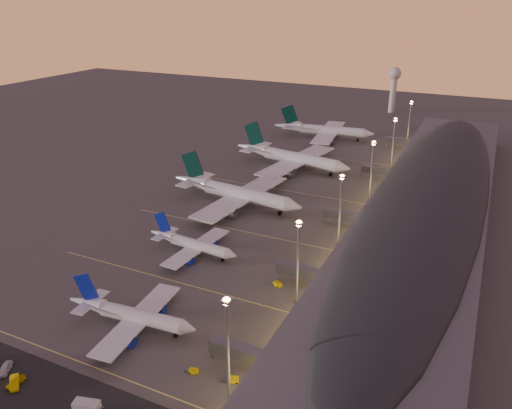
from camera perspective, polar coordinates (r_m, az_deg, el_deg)
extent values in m
plane|color=#42403D|center=(158.64, -7.74, -7.97)|extent=(700.00, 700.00, 0.00)
cylinder|color=silver|center=(135.89, -12.94, -12.46)|extent=(23.70, 6.10, 3.99)
cone|color=silver|center=(129.93, -7.72, -13.87)|extent=(4.13, 4.32, 3.99)
cone|color=silver|center=(144.54, -18.75, -10.58)|extent=(10.90, 4.94, 3.99)
cube|color=silver|center=(136.84, -13.32, -12.58)|extent=(9.83, 34.07, 0.44)
cylinder|color=navy|center=(142.24, -11.39, -11.53)|extent=(5.54, 3.46, 2.99)
cylinder|color=navy|center=(132.48, -14.76, -14.80)|extent=(5.54, 3.46, 2.99)
cube|color=navy|center=(141.55, -18.85, -8.89)|extent=(7.33, 1.26, 8.65)
cube|color=silver|center=(143.50, -18.37, -10.51)|extent=(4.86, 12.39, 0.28)
cylinder|color=black|center=(133.12, -9.14, -14.44)|extent=(0.35, 0.35, 1.57)
cylinder|color=black|center=(133.26, -9.13, -14.52)|extent=(1.18, 0.80, 1.12)
cylinder|color=black|center=(140.25, -12.88, -12.60)|extent=(0.35, 0.35, 1.57)
cylinder|color=black|center=(140.38, -12.88, -12.67)|extent=(1.18, 0.80, 1.12)
cylinder|color=black|center=(136.59, -14.16, -13.82)|extent=(0.35, 0.35, 1.57)
cylinder|color=black|center=(136.72, -14.15, -13.90)|extent=(1.18, 0.80, 1.12)
cylinder|color=silver|center=(167.99, -6.47, -4.74)|extent=(21.90, 5.19, 3.69)
cone|color=silver|center=(161.67, -2.82, -5.78)|extent=(3.75, 3.93, 3.69)
cone|color=silver|center=(176.63, -10.65, -3.38)|extent=(10.03, 4.36, 3.69)
cube|color=silver|center=(168.85, -6.76, -4.85)|extent=(8.44, 31.47, 0.41)
cylinder|color=navy|center=(173.96, -5.23, -4.36)|extent=(5.08, 3.10, 2.77)
cylinder|color=navy|center=(164.30, -7.93, -6.25)|extent=(5.08, 3.10, 2.77)
cube|color=navy|center=(174.30, -10.64, -2.01)|extent=(6.79, 1.02, 8.01)
cube|color=silver|center=(175.69, -10.36, -3.31)|extent=(4.27, 11.41, 0.26)
cylinder|color=black|center=(164.58, -3.84, -6.28)|extent=(0.32, 0.32, 1.46)
cylinder|color=black|center=(164.69, -3.83, -6.34)|extent=(1.08, 0.72, 1.03)
cylinder|color=black|center=(171.95, -6.41, -5.01)|extent=(0.32, 0.32, 1.46)
cylinder|color=black|center=(172.05, -6.41, -5.08)|extent=(1.08, 0.72, 1.03)
cylinder|color=black|center=(168.32, -7.44, -5.72)|extent=(0.32, 0.32, 1.46)
cylinder|color=black|center=(168.42, -7.43, -5.79)|extent=(1.08, 0.72, 1.03)
cylinder|color=silver|center=(203.47, -1.19, 1.11)|extent=(38.76, 9.98, 5.80)
cone|color=silver|center=(193.16, 4.37, -0.19)|extent=(6.79, 6.44, 5.80)
cone|color=silver|center=(218.63, -7.33, 2.71)|extent=(17.85, 7.67, 5.80)
cube|color=silver|center=(204.80, -1.62, 0.95)|extent=(17.23, 56.94, 0.64)
cylinder|color=#53565A|center=(214.58, 0.47, 1.45)|extent=(9.09, 5.28, 4.35)
cylinder|color=#53565A|center=(195.54, -3.29, -0.81)|extent=(9.09, 5.28, 4.35)
cube|color=#082B26|center=(215.64, -7.25, 4.54)|extent=(11.46, 2.12, 12.87)
cube|color=silver|center=(217.08, -6.91, 2.83)|extent=(8.37, 20.74, 0.41)
cylinder|color=black|center=(197.42, 2.75, -0.90)|extent=(0.51, 0.51, 2.32)
cylinder|color=black|center=(197.57, 2.75, -0.99)|extent=(1.73, 1.19, 1.62)
cylinder|color=black|center=(209.72, -1.29, 0.60)|extent=(0.51, 0.51, 2.32)
cylinder|color=black|center=(209.85, -1.29, 0.51)|extent=(1.73, 1.19, 1.62)
cylinder|color=black|center=(203.50, -2.53, -0.14)|extent=(0.51, 0.51, 2.32)
cylinder|color=black|center=(203.64, -2.53, -0.23)|extent=(1.73, 1.19, 1.62)
cylinder|color=silver|center=(248.39, 5.11, 5.19)|extent=(40.52, 12.55, 6.06)
cone|color=silver|center=(238.34, 9.96, 4.15)|extent=(7.37, 7.04, 6.06)
cone|color=silver|center=(263.09, -0.40, 6.47)|extent=(18.85, 8.95, 6.06)
cube|color=silver|center=(249.63, 4.72, 5.04)|extent=(21.09, 59.69, 0.67)
cylinder|color=#53565A|center=(260.38, 6.40, 5.26)|extent=(9.67, 5.97, 4.54)
cylinder|color=#53565A|center=(239.14, 3.40, 3.74)|extent=(9.67, 5.97, 4.54)
cube|color=#082B26|center=(260.46, -0.24, 8.09)|extent=(11.94, 2.86, 13.45)
cube|color=silver|center=(261.62, 0.00, 6.59)|extent=(9.84, 21.86, 0.42)
cylinder|color=black|center=(242.30, 8.53, 3.50)|extent=(0.56, 0.56, 2.42)
cylinder|color=black|center=(242.42, 8.52, 3.42)|extent=(1.85, 1.32, 1.70)
cylinder|color=black|center=(254.72, 4.93, 4.65)|extent=(0.56, 0.56, 2.42)
cylinder|color=black|center=(254.84, 4.93, 4.57)|extent=(1.85, 1.32, 1.70)
cylinder|color=black|center=(247.77, 3.94, 4.15)|extent=(0.56, 0.56, 2.42)
cylinder|color=black|center=(247.89, 3.94, 4.07)|extent=(1.85, 1.32, 1.70)
cylinder|color=silver|center=(305.08, 8.66, 8.33)|extent=(37.85, 10.02, 5.66)
cone|color=silver|center=(302.24, 12.75, 7.88)|extent=(6.66, 6.33, 5.66)
cone|color=silver|center=(310.57, 3.69, 8.93)|extent=(17.46, 7.61, 5.66)
cube|color=silver|center=(305.63, 8.32, 8.18)|extent=(17.22, 55.63, 0.62)
cylinder|color=#53565A|center=(317.39, 8.93, 8.34)|extent=(8.89, 5.21, 4.25)
cylinder|color=#53565A|center=(294.48, 8.08, 7.24)|extent=(8.89, 5.21, 4.25)
cube|color=#082B26|center=(308.67, 3.88, 10.24)|extent=(11.19, 2.15, 12.56)
cube|color=silver|center=(309.86, 4.06, 9.05)|extent=(8.31, 20.27, 0.40)
cylinder|color=black|center=(303.89, 11.55, 7.29)|extent=(0.50, 0.50, 2.26)
cylinder|color=black|center=(303.98, 11.55, 7.23)|extent=(1.69, 1.17, 1.59)
cylinder|color=black|center=(310.37, 8.21, 7.85)|extent=(0.50, 0.50, 2.26)
cylinder|color=black|center=(310.46, 8.20, 7.79)|extent=(1.69, 1.17, 1.59)
cylinder|color=black|center=(302.84, 7.91, 7.48)|extent=(0.50, 0.50, 2.26)
cylinder|color=black|center=(302.93, 7.91, 7.42)|extent=(1.69, 1.17, 1.59)
cube|color=#545459|center=(200.25, 19.24, -0.37)|extent=(40.00, 255.00, 12.00)
ellipsoid|color=#212427|center=(198.08, 19.47, 1.22)|extent=(39.00, 253.00, 10.92)
cube|color=#F7C364|center=(203.14, 13.60, 0.33)|extent=(0.40, 244.80, 8.00)
cube|color=#53565A|center=(120.53, -1.66, -16.46)|extent=(16.00, 3.20, 3.00)
cylinder|color=slate|center=(125.04, -5.05, -16.22)|extent=(0.70, 0.70, 4.40)
cube|color=#53565A|center=(150.76, 5.32, -7.64)|extent=(16.00, 3.20, 3.00)
cylinder|color=slate|center=(154.40, 2.48, -7.74)|extent=(0.70, 0.70, 4.40)
cube|color=#53565A|center=(189.16, 10.11, -1.26)|extent=(16.00, 3.20, 3.00)
cylinder|color=slate|center=(192.07, 7.77, -1.47)|extent=(0.70, 0.70, 4.40)
cube|color=#53565A|center=(241.10, 13.87, 3.80)|extent=(16.00, 3.20, 3.00)
cylinder|color=slate|center=(243.39, 11.99, 3.58)|extent=(0.70, 0.70, 4.40)
cube|color=#53565A|center=(293.96, 16.27, 6.98)|extent=(16.00, 3.20, 3.00)
cylinder|color=slate|center=(295.84, 14.70, 6.79)|extent=(0.70, 0.70, 4.40)
cylinder|color=slate|center=(107.92, -3.23, -16.50)|extent=(0.70, 0.70, 25.00)
cube|color=slate|center=(100.32, -3.39, -10.90)|extent=(2.20, 2.20, 0.50)
sphere|color=#F5B960|center=(100.44, -3.39, -10.99)|extent=(1.80, 1.80, 1.80)
cylinder|color=slate|center=(138.02, 4.76, -6.88)|extent=(0.70, 0.70, 25.00)
cube|color=slate|center=(132.16, 4.93, -2.10)|extent=(2.20, 2.20, 0.50)
sphere|color=#F5B960|center=(132.25, 4.93, -2.18)|extent=(1.80, 1.80, 1.80)
cylinder|color=slate|center=(172.19, 9.55, -0.80)|extent=(0.70, 0.70, 25.00)
cube|color=slate|center=(167.54, 9.83, 3.17)|extent=(2.20, 2.20, 0.50)
sphere|color=#F5B960|center=(167.61, 9.82, 3.11)|extent=(1.80, 1.80, 1.80)
cylinder|color=slate|center=(213.08, 13.01, 3.62)|extent=(0.70, 0.70, 25.00)
cube|color=slate|center=(209.34, 13.32, 6.90)|extent=(2.20, 2.20, 0.50)
sphere|color=#F5B960|center=(209.39, 13.32, 6.85)|extent=(1.80, 1.80, 1.80)
cylinder|color=slate|center=(255.35, 15.37, 6.60)|extent=(0.70, 0.70, 25.00)
cube|color=slate|center=(252.24, 15.67, 9.36)|extent=(2.20, 2.20, 0.50)
sphere|color=#F5B960|center=(252.28, 15.67, 9.32)|extent=(1.80, 1.80, 1.80)
cylinder|color=slate|center=(298.43, 17.07, 8.72)|extent=(0.70, 0.70, 25.00)
cube|color=slate|center=(295.77, 17.35, 11.10)|extent=(2.20, 2.20, 0.50)
sphere|color=#F5B960|center=(295.80, 17.35, 11.06)|extent=(1.80, 1.80, 1.80)
cylinder|color=silver|center=(384.58, 15.36, 12.02)|extent=(4.40, 4.40, 26.00)
sphere|color=silver|center=(382.21, 15.60, 14.22)|extent=(9.00, 9.00, 9.00)
cube|color=black|center=(125.29, -22.50, -19.47)|extent=(260.00, 16.00, 0.01)
cube|color=#D8C659|center=(130.62, -18.90, -16.85)|extent=(90.00, 0.36, 0.00)
cube|color=#D8C659|center=(155.13, -8.74, -8.81)|extent=(90.00, 0.36, 0.00)
cube|color=#D8C659|center=(185.11, -1.89, -2.98)|extent=(90.00, 0.36, 0.00)
cube|color=#D8C659|center=(222.64, 3.41, 1.61)|extent=(90.00, 0.36, 0.00)
cube|color=#D8C659|center=(271.61, 7.84, 5.42)|extent=(90.00, 0.36, 0.00)
cube|color=#D8B400|center=(122.52, -7.13, -18.36)|extent=(2.24, 1.57, 0.95)
cube|color=#53565A|center=(123.14, -7.83, -18.23)|extent=(1.36, 1.28, 0.69)
cylinder|color=black|center=(122.89, -6.65, -18.36)|extent=(0.40, 0.21, 0.38)
cylinder|color=black|center=(122.02, -6.90, -18.73)|extent=(0.40, 0.21, 0.38)
cylinder|color=black|center=(123.41, -7.34, -18.19)|extent=(0.40, 0.21, 0.38)
cylinder|color=black|center=(122.54, -7.61, -18.56)|extent=(0.40, 0.21, 0.38)
cube|color=#D8B400|center=(119.59, -2.63, -19.36)|extent=(2.79, 2.24, 1.11)
cube|color=#53565A|center=(119.92, -3.54, -19.34)|extent=(1.78, 1.71, 0.81)
cylinder|color=black|center=(120.27, -2.12, -19.27)|extent=(0.48, 0.32, 0.44)
cylinder|color=black|center=(119.16, -2.22, -19.75)|extent=(0.48, 0.32, 0.44)
cylinder|color=black|center=(120.48, -3.02, -19.20)|extent=(0.48, 0.32, 0.44)
cylinder|color=black|center=(119.38, -3.14, -19.68)|extent=(0.48, 0.32, 0.44)
cube|color=#D8B400|center=(151.69, 2.46, -9.08)|extent=(2.90, 2.44, 1.14)
cube|color=#53565A|center=(152.94, 1.99, -8.85)|extent=(1.87, 1.82, 0.83)
cylinder|color=black|center=(151.75, 2.92, -9.23)|extent=(0.49, 0.36, 0.45)
cylinder|color=black|center=(150.85, 2.48, -9.43)|extent=(0.49, 0.36, 0.45)
cylinder|color=black|center=(152.90, 2.44, -8.95)|extent=(0.49, 0.36, 0.45)
cylinder|color=black|center=(152.01, 2.00, -9.15)|extent=(0.49, 0.36, 0.45)
cube|color=silver|center=(117.19, -18.75, -21.17)|extent=(5.90, 3.72, 3.38)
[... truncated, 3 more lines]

